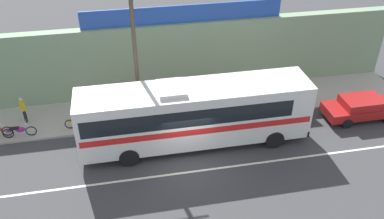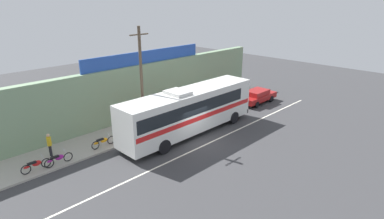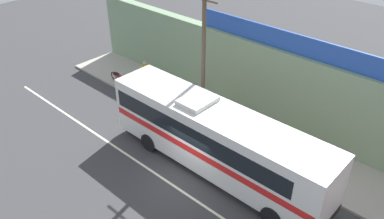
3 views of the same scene
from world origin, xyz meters
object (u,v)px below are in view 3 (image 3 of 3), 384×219
Objects in this scene: utility_pole at (203,63)px; motorcycle_black at (119,77)px; intercity_bus at (215,136)px; pedestrian_far_left at (145,70)px; motorcycle_red at (165,100)px; motorcycle_orange at (128,84)px.

utility_pole is 9.02m from motorcycle_black.
pedestrian_far_left is at bearing 158.47° from intercity_bus.
utility_pole is 4.41× the size of motorcycle_red.
intercity_bus is 9.93m from motorcycle_orange.
motorcycle_orange is 1.59m from pedestrian_far_left.
motorcycle_black is (-1.31, 0.24, 0.00)m from motorcycle_orange.
motorcycle_orange is at bearing -175.44° from motorcycle_red.
motorcycle_black is (-8.16, 0.25, -3.85)m from utility_pole.
utility_pole is 4.46× the size of motorcycle_orange.
motorcycle_black is at bearing -139.26° from pedestrian_far_left.
utility_pole is 5.19m from motorcycle_red.
motorcycle_black is at bearing 167.17° from intercity_bus.
motorcycle_orange is at bearing -95.05° from pedestrian_far_left.
motorcycle_black is (-10.87, 2.48, -1.50)m from intercity_bus.
motorcycle_black is 4.68m from motorcycle_red.
motorcycle_red is (-6.19, 2.50, -1.50)m from intercity_bus.
motorcycle_red is at bearing -20.62° from pedestrian_far_left.
pedestrian_far_left is at bearing 167.42° from utility_pole.
motorcycle_black is 1.98m from pedestrian_far_left.
intercity_bus is 6.74× the size of motorcycle_black.
intercity_bus is 4.22m from utility_pole.
intercity_bus is 1.49× the size of utility_pole.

